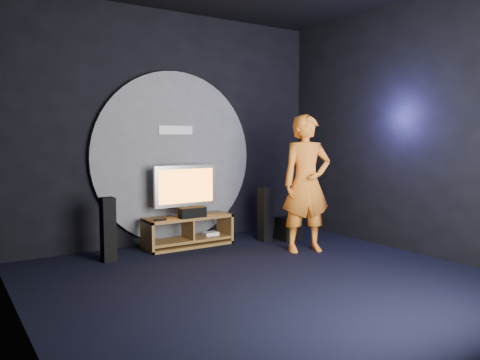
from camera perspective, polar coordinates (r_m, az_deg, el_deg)
name	(u,v)px	position (r m, az deg, el deg)	size (l,w,h in m)	color
floor	(269,282)	(5.36, 3.59, -12.29)	(5.00, 5.00, 0.00)	black
back_wall	(173,128)	(7.27, -8.22, 6.27)	(5.00, 0.04, 3.50)	black
left_wall	(17,120)	(4.14, -25.51, 6.65)	(0.04, 5.00, 3.50)	black
right_wall	(416,127)	(6.90, 20.69, 6.04)	(0.04, 5.00, 3.50)	black
wall_disc_panel	(174,158)	(7.22, -7.99, 2.72)	(2.60, 0.11, 2.60)	#515156
media_console	(188,233)	(7.02, -6.30, -6.45)	(1.32, 0.45, 0.45)	olive
tv	(186,188)	(6.97, -6.66, -1.00)	(0.99, 0.22, 0.75)	#BABAC2
center_speaker	(192,212)	(6.83, -5.84, -3.96)	(0.40, 0.15, 0.15)	black
remote	(160,220)	(6.66, -9.71, -4.80)	(0.18, 0.05, 0.02)	black
tower_speaker_left	(108,229)	(6.34, -15.79, -5.82)	(0.17, 0.19, 0.84)	black
tower_speaker_right	(265,214)	(7.31, 3.07, -4.17)	(0.17, 0.19, 0.84)	black
subwoofer	(289,228)	(7.46, 5.94, -5.89)	(0.32, 0.32, 0.35)	black
player	(306,183)	(6.63, 8.10, -0.42)	(0.70, 0.46, 1.93)	orange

